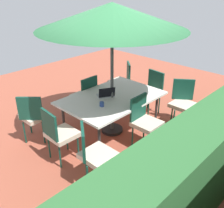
{
  "coord_description": "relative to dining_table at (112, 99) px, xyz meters",
  "views": [
    {
      "loc": [
        3.3,
        3.18,
        2.84
      ],
      "look_at": [
        0.0,
        0.0,
        0.62
      ],
      "focal_mm": 41.41,
      "sensor_mm": 36.0,
      "label": 1
    }
  ],
  "objects": [
    {
      "name": "chair_southeast",
      "position": [
        1.25,
        -0.84,
        -0.17
      ],
      "size": [
        0.59,
        0.59,
        0.98
      ],
      "rotation": [
        0.0,
        0.0,
        5.47
      ],
      "color": "beige",
      "rests_on": "ground_plane"
    },
    {
      "name": "chair_west",
      "position": [
        -1.23,
        0.05,
        -0.17
      ],
      "size": [
        0.48,
        0.47,
        0.98
      ],
      "rotation": [
        0.0,
        0.0,
        1.45
      ],
      "color": "beige",
      "rests_on": "ground_plane"
    },
    {
      "name": "chair_east",
      "position": [
        1.29,
        0.02,
        -0.17
      ],
      "size": [
        0.48,
        0.47,
        0.98
      ],
      "rotation": [
        0.0,
        0.0,
        4.63
      ],
      "color": "beige",
      "rests_on": "ground_plane"
    },
    {
      "name": "hedge_row",
      "position": [
        0.0,
        2.12,
        -0.08
      ],
      "size": [
        6.3,
        0.65,
        1.3
      ],
      "primitive_type": "cube",
      "color": "#2D6633",
      "rests_on": "ground_plane"
    },
    {
      "name": "ground_plane",
      "position": [
        0.0,
        0.0,
        -0.74
      ],
      "size": [
        10.0,
        10.0,
        0.02
      ],
      "primitive_type": "cube",
      "color": "#9E4C38"
    },
    {
      "name": "dining_table",
      "position": [
        0.0,
        0.0,
        0.0
      ],
      "size": [
        1.95,
        1.3,
        0.77
      ],
      "color": "white",
      "rests_on": "ground_plane"
    },
    {
      "name": "chair_north",
      "position": [
        -0.04,
        0.78,
        -0.17
      ],
      "size": [
        0.46,
        0.47,
        0.98
      ],
      "rotation": [
        0.0,
        0.0,
        3.17
      ],
      "color": "beige",
      "rests_on": "ground_plane"
    },
    {
      "name": "cup",
      "position": [
        0.42,
        0.15,
        0.09
      ],
      "size": [
        0.08,
        0.08,
        0.08
      ],
      "primitive_type": "cylinder",
      "color": "#334C99",
      "rests_on": "dining_table"
    },
    {
      "name": "chair_northeast",
      "position": [
        1.26,
        0.84,
        -0.17
      ],
      "size": [
        0.58,
        0.58,
        0.98
      ],
      "rotation": [
        0.0,
        0.0,
        4.06
      ],
      "color": "beige",
      "rests_on": "ground_plane"
    },
    {
      "name": "chair_southwest",
      "position": [
        -1.29,
        -0.88,
        -0.17
      ],
      "size": [
        0.59,
        0.59,
        0.98
      ],
      "rotation": [
        0.0,
        0.0,
        0.83
      ],
      "color": "beige",
      "rests_on": "ground_plane"
    },
    {
      "name": "patio_umbrella",
      "position": [
        0.0,
        0.0,
        1.54
      ],
      "size": [
        2.64,
        2.64,
        2.5
      ],
      "color": "#4C4C4C",
      "rests_on": "ground_plane"
    },
    {
      "name": "chair_south",
      "position": [
        -0.03,
        -0.85,
        -0.17
      ],
      "size": [
        0.46,
        0.46,
        0.98
      ],
      "rotation": [
        0.0,
        0.0,
        0.02
      ],
      "color": "beige",
      "rests_on": "ground_plane"
    },
    {
      "name": "chair_northwest",
      "position": [
        -1.22,
        0.87,
        -0.17
      ],
      "size": [
        0.58,
        0.58,
        0.98
      ],
      "rotation": [
        0.0,
        0.0,
        2.22
      ],
      "color": "beige",
      "rests_on": "ground_plane"
    },
    {
      "name": "laptop",
      "position": [
        0.07,
        -0.09,
        0.09
      ],
      "size": [
        0.4,
        0.37,
        0.21
      ],
      "rotation": [
        0.0,
        0.0,
        -0.51
      ],
      "color": "#B7B7BC",
      "rests_on": "dining_table"
    }
  ]
}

